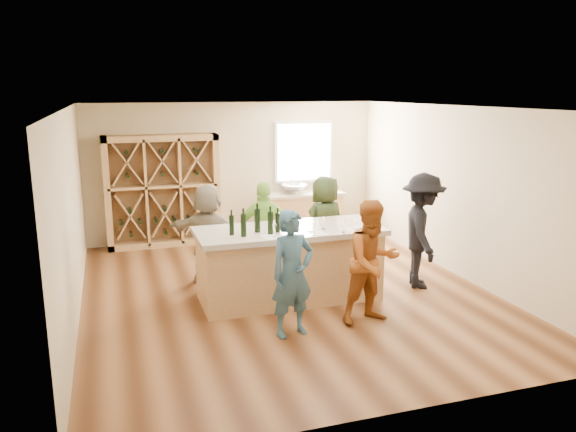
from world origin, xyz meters
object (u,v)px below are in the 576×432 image
object	(u,v)px
person_far_mid	(265,231)
person_server	(422,231)
wine_rack	(163,191)
person_far_right	(325,224)
tasting_counter_base	(289,266)
wine_bottle_d	(270,223)
person_near_left	(292,274)
wine_bottle_a	(232,225)
person_far_left	(208,234)
wine_bottle_e	(278,222)
wine_bottle_c	(257,221)
wine_bottle_b	(244,225)
sink	(294,189)
person_near_right	(373,262)

from	to	relation	value
person_far_mid	person_server	bearing A→B (deg)	167.93
wine_rack	person_far_right	world-z (taller)	wine_rack
wine_rack	tasting_counter_base	size ratio (longest dim) A/B	0.85
wine_bottle_d	person_far_mid	world-z (taller)	person_far_mid
person_near_left	person_far_right	bearing A→B (deg)	46.83
wine_bottle_a	person_far_left	world-z (taller)	person_far_left
wine_bottle_a	person_server	distance (m)	3.04
wine_bottle_e	person_far_left	world-z (taller)	person_far_left
person_near_left	person_far_mid	bearing A→B (deg)	70.60
person_near_left	wine_bottle_c	bearing A→B (deg)	84.57
wine_bottle_b	wine_bottle_c	xyz separation A→B (m)	(0.24, 0.17, 0.01)
person_server	person_far_left	world-z (taller)	person_server
person_server	person_far_mid	xyz separation A→B (m)	(-2.24, 1.11, -0.10)
person_server	person_far_left	size ratio (longest dim) A/B	1.12
wine_bottle_b	person_far_right	distance (m)	2.20
wine_bottle_b	person_server	distance (m)	2.90
tasting_counter_base	person_far_left	bearing A→B (deg)	132.10
tasting_counter_base	wine_bottle_b	xyz separation A→B (m)	(-0.73, -0.24, 0.74)
sink	person_far_right	world-z (taller)	person_far_right
person_near_left	tasting_counter_base	bearing A→B (deg)	61.06
wine_bottle_d	person_far_right	distance (m)	1.91
person_far_mid	wine_bottle_c	bearing A→B (deg)	83.65
wine_bottle_b	wine_bottle_d	world-z (taller)	wine_bottle_d
wine_bottle_a	tasting_counter_base	bearing A→B (deg)	7.03
wine_bottle_b	wine_bottle_d	distance (m)	0.38
person_server	wine_rack	bearing A→B (deg)	65.60
wine_rack	person_server	size ratio (longest dim) A/B	1.22
sink	wine_bottle_d	distance (m)	4.06
wine_bottle_b	wine_bottle_d	bearing A→B (deg)	-0.36
wine_bottle_b	person_near_left	world-z (taller)	person_near_left
wine_rack	wine_bottle_c	world-z (taller)	wine_rack
wine_bottle_d	person_near_left	world-z (taller)	person_near_left
tasting_counter_base	person_near_left	bearing A→B (deg)	-106.15
person_server	person_far_left	xyz separation A→B (m)	(-3.14, 1.21, -0.10)
wine_bottle_b	person_far_right	bearing A→B (deg)	37.24
person_server	person_far_left	bearing A→B (deg)	89.98
person_far_mid	person_far_right	distance (m)	1.08
wine_bottle_c	person_near_left	distance (m)	1.22
wine_rack	wine_bottle_e	size ratio (longest dim) A/B	7.90
sink	person_far_left	bearing A→B (deg)	-133.17
wine_bottle_c	wine_bottle_e	world-z (taller)	wine_bottle_c
wine_bottle_e	wine_bottle_c	bearing A→B (deg)	161.98
wine_bottle_e	person_server	size ratio (longest dim) A/B	0.15
tasting_counter_base	wine_bottle_b	size ratio (longest dim) A/B	8.26
wine_bottle_a	sink	bearing A→B (deg)	59.58
person_server	person_near_right	bearing A→B (deg)	148.29
wine_rack	wine_bottle_c	xyz separation A→B (m)	(0.97, -3.62, 0.15)
wine_bottle_a	person_near_right	world-z (taller)	person_near_right
wine_rack	person_far_left	world-z (taller)	wine_rack
tasting_counter_base	wine_bottle_d	world-z (taller)	wine_bottle_d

